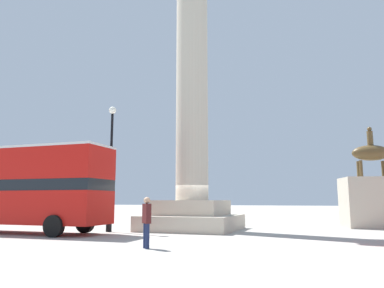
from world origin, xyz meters
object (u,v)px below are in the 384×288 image
(monument_column, at_px, (192,113))
(street_lamp, at_px, (111,162))
(bus_b, at_px, (9,186))
(equestrian_statue, at_px, (374,198))
(pedestrian_near_lamp, at_px, (147,219))

(monument_column, height_order, street_lamp, monument_column)
(monument_column, distance_m, bus_b, 10.77)
(equestrian_statue, bearing_deg, bus_b, -162.81)
(bus_b, relative_size, street_lamp, 1.66)
(street_lamp, bearing_deg, monument_column, 35.69)
(monument_column, height_order, equestrian_statue, monument_column)
(equestrian_statue, bearing_deg, pedestrian_near_lamp, -134.65)
(monument_column, xyz_separation_m, bus_b, (-8.50, -4.95, -4.39))
(bus_b, distance_m, pedestrian_near_lamp, 10.42)
(monument_column, relative_size, equestrian_statue, 2.96)
(pedestrian_near_lamp, bearing_deg, bus_b, -153.72)
(monument_column, xyz_separation_m, equestrian_statue, (10.03, 5.43, -5.00))
(pedestrian_near_lamp, bearing_deg, monument_column, 143.76)
(bus_b, bearing_deg, equestrian_statue, 28.08)
(monument_column, bearing_deg, bus_b, -149.81)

